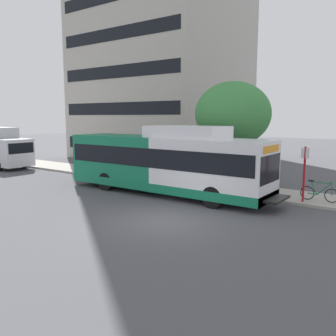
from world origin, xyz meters
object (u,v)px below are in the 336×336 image
at_px(transit_bus, 165,162).
at_px(street_tree_near_stop, 233,114).
at_px(bus_stop_sign_pole, 304,170).
at_px(bicycle_parked, 320,192).

distance_m(transit_bus, street_tree_near_stop, 5.11).
height_order(bus_stop_sign_pole, bicycle_parked, bus_stop_sign_pole).
xyz_separation_m(transit_bus, street_tree_near_stop, (3.99, -1.92, 2.56)).
relative_size(transit_bus, bicycle_parked, 6.96).
bearing_deg(bus_stop_sign_pole, transit_bus, 106.43).
bearing_deg(transit_bus, bus_stop_sign_pole, -73.57).
relative_size(transit_bus, street_tree_near_stop, 2.05).
relative_size(bus_stop_sign_pole, bicycle_parked, 1.48).
height_order(bus_stop_sign_pole, street_tree_near_stop, street_tree_near_stop).
distance_m(transit_bus, bus_stop_sign_pole, 6.91).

